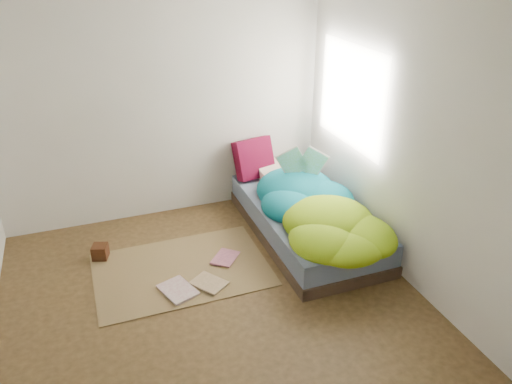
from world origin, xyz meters
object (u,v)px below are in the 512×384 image
(floor_book_a, at_px, (166,296))
(floor_book_b, at_px, (215,256))
(open_book, at_px, (303,154))
(bed, at_px, (306,221))
(pillow_magenta, at_px, (254,158))
(wooden_box, at_px, (100,252))

(floor_book_a, relative_size, floor_book_b, 1.22)
(floor_book_a, xyz_separation_m, floor_book_b, (0.58, 0.44, 0.00))
(open_book, relative_size, floor_book_a, 1.27)
(floor_book_a, bearing_deg, floor_book_b, 17.94)
(bed, distance_m, pillow_magenta, 1.00)
(open_book, height_order, floor_book_b, open_book)
(open_book, relative_size, wooden_box, 3.09)
(bed, relative_size, open_book, 4.64)
(wooden_box, bearing_deg, pillow_magenta, 18.03)
(floor_book_a, distance_m, floor_book_b, 0.73)
(wooden_box, bearing_deg, bed, -8.00)
(bed, bearing_deg, pillow_magenta, 106.28)
(pillow_magenta, bearing_deg, open_book, -75.10)
(wooden_box, xyz_separation_m, floor_book_a, (0.47, -0.82, -0.06))
(bed, height_order, wooden_box, bed)
(wooden_box, distance_m, floor_book_a, 0.95)
(wooden_box, height_order, floor_book_a, wooden_box)
(bed, distance_m, wooden_box, 2.09)
(pillow_magenta, height_order, floor_book_b, pillow_magenta)
(bed, height_order, pillow_magenta, pillow_magenta)
(pillow_magenta, bearing_deg, bed, -86.34)
(wooden_box, xyz_separation_m, floor_book_b, (1.05, -0.38, -0.06))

